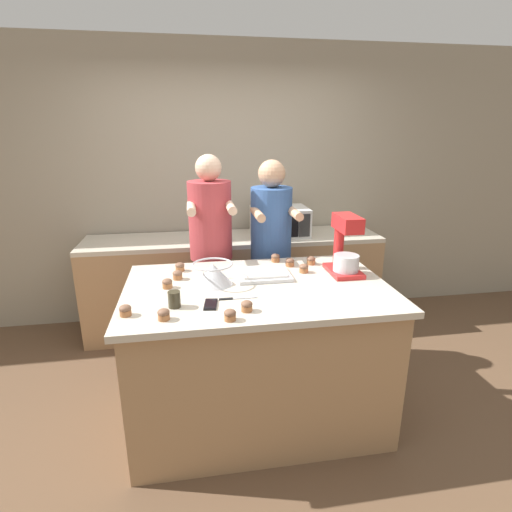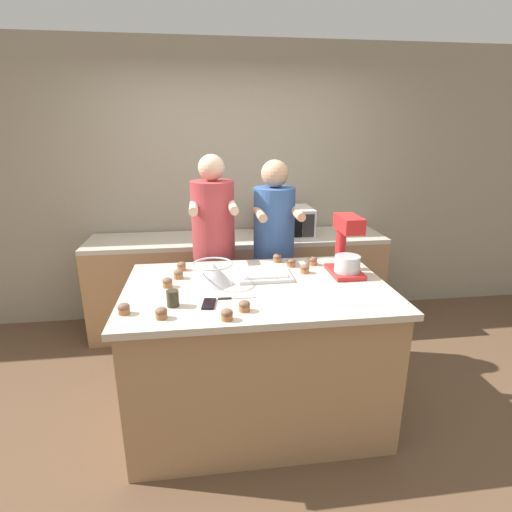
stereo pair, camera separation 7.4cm
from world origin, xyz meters
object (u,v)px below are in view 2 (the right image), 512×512
(knife, at_px, (234,298))
(cupcake_2, at_px, (313,261))
(cupcake_3, at_px, (227,314))
(cupcake_8, at_px, (305,269))
(cupcake_0, at_px, (178,274))
(cupcake_10, at_px, (181,266))
(mixing_bowl, at_px, (213,273))
(cupcake_1, at_px, (291,262))
(baking_tray, at_px, (264,274))
(drinking_glass, at_px, (173,298))
(person_right, at_px, (274,258))
(cupcake_7, at_px, (167,282))
(microwave_oven, at_px, (284,222))
(stand_mixer, at_px, (346,249))
(cupcake_5, at_px, (277,258))
(cupcake_9, at_px, (161,313))
(person_left, at_px, (214,258))
(cupcake_6, at_px, (244,306))
(cupcake_4, at_px, (124,309))
(cell_phone, at_px, (209,304))

(knife, height_order, cupcake_2, cupcake_2)
(cupcake_3, bearing_deg, cupcake_8, 48.02)
(cupcake_0, height_order, cupcake_10, same)
(mixing_bowl, xyz_separation_m, cupcake_2, (0.73, 0.28, -0.04))
(cupcake_2, height_order, cupcake_3, same)
(mixing_bowl, height_order, cupcake_1, mixing_bowl)
(baking_tray, height_order, drinking_glass, drinking_glass)
(person_right, bearing_deg, cupcake_8, -78.76)
(cupcake_0, xyz_separation_m, cupcake_2, (0.95, 0.15, 0.00))
(drinking_glass, relative_size, cupcake_7, 1.45)
(mixing_bowl, relative_size, cupcake_0, 4.03)
(microwave_oven, height_order, drinking_glass, microwave_oven)
(stand_mixer, distance_m, cupcake_5, 0.54)
(baking_tray, height_order, cupcake_9, cupcake_9)
(person_left, bearing_deg, cupcake_8, -43.72)
(mixing_bowl, bearing_deg, cupcake_0, 150.83)
(cupcake_8, bearing_deg, person_left, 136.28)
(drinking_glass, relative_size, cupcake_6, 1.45)
(cupcake_6, relative_size, cupcake_7, 1.00)
(microwave_oven, distance_m, cupcake_3, 1.92)
(person_left, height_order, cupcake_0, person_left)
(person_left, relative_size, cupcake_4, 27.07)
(baking_tray, height_order, cupcake_3, cupcake_3)
(person_right, distance_m, cupcake_7, 1.08)
(cupcake_0, height_order, cupcake_5, same)
(cupcake_6, distance_m, cupcake_10, 0.80)
(cupcake_9, bearing_deg, cupcake_1, 40.29)
(microwave_oven, xyz_separation_m, cupcake_4, (-1.20, -1.65, -0.07))
(baking_tray, height_order, cupcake_7, cupcake_7)
(drinking_glass, relative_size, cupcake_10, 1.45)
(cupcake_2, bearing_deg, cupcake_3, -130.22)
(baking_tray, relative_size, cupcake_0, 5.54)
(mixing_bowl, xyz_separation_m, cell_phone, (-0.03, -0.32, -0.07))
(cupcake_2, relative_size, cupcake_3, 1.00)
(cupcake_3, xyz_separation_m, cupcake_10, (-0.27, 0.81, 0.00))
(drinking_glass, distance_m, cupcake_5, 1.00)
(cupcake_5, height_order, cupcake_8, same)
(baking_tray, distance_m, cupcake_2, 0.44)
(drinking_glass, bearing_deg, person_right, 53.32)
(microwave_oven, bearing_deg, cupcake_3, -110.27)
(cell_phone, relative_size, cupcake_3, 2.39)
(cupcake_6, bearing_deg, cupcake_2, 50.80)
(stand_mixer, bearing_deg, person_left, 143.84)
(person_left, xyz_separation_m, person_right, (0.49, -0.00, -0.02))
(knife, bearing_deg, cupcake_5, 59.53)
(stand_mixer, distance_m, drinking_glass, 1.19)
(cupcake_5, distance_m, cupcake_10, 0.70)
(cupcake_2, height_order, cupcake_7, same)
(cupcake_0, bearing_deg, cell_phone, -66.72)
(drinking_glass, bearing_deg, cupcake_9, -108.82)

